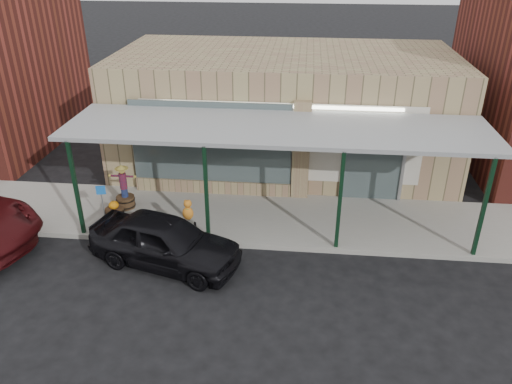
# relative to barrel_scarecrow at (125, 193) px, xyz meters

# --- Properties ---
(ground) EXTENTS (120.00, 120.00, 0.00)m
(ground) POSITION_rel_barrel_scarecrow_xyz_m (4.77, -3.76, -0.65)
(ground) COLOR black
(ground) RESTS_ON ground
(sidewalk) EXTENTS (40.00, 3.20, 0.15)m
(sidewalk) POSITION_rel_barrel_scarecrow_xyz_m (4.77, -0.16, -0.57)
(sidewalk) COLOR gray
(sidewalk) RESTS_ON ground
(storefront) EXTENTS (12.00, 6.25, 4.20)m
(storefront) POSITION_rel_barrel_scarecrow_xyz_m (4.77, 4.40, 1.45)
(storefront) COLOR #96865B
(storefront) RESTS_ON ground
(awning) EXTENTS (12.00, 3.00, 3.04)m
(awning) POSITION_rel_barrel_scarecrow_xyz_m (4.77, -0.20, 2.36)
(awning) COLOR gray
(awning) RESTS_ON ground
(block_buildings_near) EXTENTS (61.00, 8.00, 8.00)m
(block_buildings_near) POSITION_rel_barrel_scarecrow_xyz_m (6.78, 5.44, 3.12)
(block_buildings_near) COLOR maroon
(block_buildings_near) RESTS_ON ground
(barrel_scarecrow) EXTENTS (0.88, 0.70, 1.47)m
(barrel_scarecrow) POSITION_rel_barrel_scarecrow_xyz_m (0.00, 0.00, 0.00)
(barrel_scarecrow) COLOR #472F1C
(barrel_scarecrow) RESTS_ON sidewalk
(barrel_pumpkin) EXTENTS (0.72, 0.72, 0.66)m
(barrel_pumpkin) POSITION_rel_barrel_scarecrow_xyz_m (-0.07, -0.79, -0.26)
(barrel_pumpkin) COLOR #472F1C
(barrel_pumpkin) RESTS_ON sidewalk
(handicap_sign) EXTENTS (0.27, 0.08, 1.32)m
(handicap_sign) POSITION_rel_barrel_scarecrow_xyz_m (-0.23, -1.16, 0.35)
(handicap_sign) COLOR gray
(handicap_sign) RESTS_ON sidewalk
(parked_sedan) EXTENTS (4.38, 2.70, 1.48)m
(parked_sedan) POSITION_rel_barrel_scarecrow_xyz_m (2.02, -2.66, 0.05)
(parked_sedan) COLOR black
(parked_sedan) RESTS_ON ground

